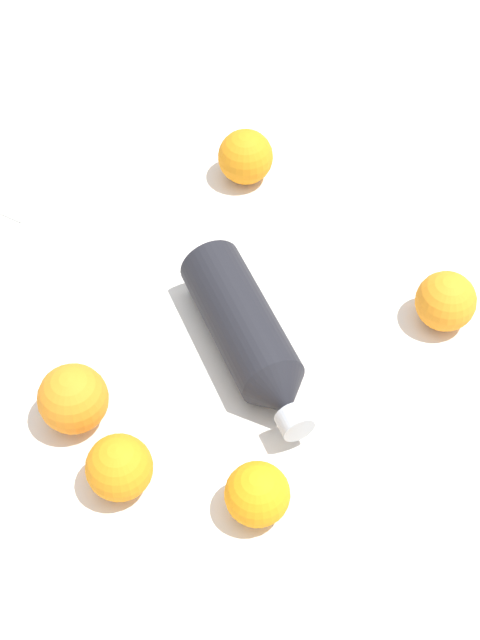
{
  "coord_description": "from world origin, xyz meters",
  "views": [
    {
      "loc": [
        0.23,
        -0.68,
        0.91
      ],
      "look_at": [
        -0.01,
        -0.04,
        0.04
      ],
      "focal_mm": 53.04,
      "sensor_mm": 36.0,
      "label": 1
    }
  ],
  "objects_px": {
    "orange_2": "(73,399)",
    "orange_4": "(446,301)",
    "water_bottle": "(248,335)",
    "orange_3": "(257,494)",
    "orange_0": "(245,157)",
    "folded_napkin": "(9,175)",
    "orange_1": "(119,468)"
  },
  "relations": [
    {
      "from": "orange_1",
      "to": "folded_napkin",
      "type": "xyz_separation_m",
      "value": [
        -0.35,
        0.38,
        -0.03
      ]
    },
    {
      "from": "orange_2",
      "to": "water_bottle",
      "type": "bearing_deg",
      "value": 45.26
    },
    {
      "from": "orange_0",
      "to": "orange_3",
      "type": "height_order",
      "value": "orange_0"
    },
    {
      "from": "orange_0",
      "to": "orange_2",
      "type": "height_order",
      "value": "orange_2"
    },
    {
      "from": "orange_4",
      "to": "orange_1",
      "type": "bearing_deg",
      "value": -128.27
    },
    {
      "from": "water_bottle",
      "to": "orange_4",
      "type": "distance_m",
      "value": 0.24
    },
    {
      "from": "orange_4",
      "to": "folded_napkin",
      "type": "xyz_separation_m",
      "value": [
        -0.62,
        0.04,
        -0.03
      ]
    },
    {
      "from": "orange_3",
      "to": "folded_napkin",
      "type": "distance_m",
      "value": 0.61
    },
    {
      "from": "orange_4",
      "to": "folded_napkin",
      "type": "distance_m",
      "value": 0.62
    },
    {
      "from": "water_bottle",
      "to": "orange_1",
      "type": "relative_size",
      "value": 3.2
    },
    {
      "from": "water_bottle",
      "to": "orange_2",
      "type": "relative_size",
      "value": 2.91
    },
    {
      "from": "orange_0",
      "to": "orange_1",
      "type": "bearing_deg",
      "value": -85.05
    },
    {
      "from": "orange_0",
      "to": "orange_1",
      "type": "height_order",
      "value": "orange_0"
    },
    {
      "from": "orange_3",
      "to": "orange_4",
      "type": "distance_m",
      "value": 0.34
    },
    {
      "from": "orange_0",
      "to": "folded_napkin",
      "type": "height_order",
      "value": "orange_0"
    },
    {
      "from": "orange_0",
      "to": "orange_1",
      "type": "distance_m",
      "value": 0.5
    },
    {
      "from": "water_bottle",
      "to": "orange_3",
      "type": "relative_size",
      "value": 3.33
    },
    {
      "from": "orange_0",
      "to": "water_bottle",
      "type": "bearing_deg",
      "value": -69.01
    },
    {
      "from": "orange_1",
      "to": "folded_napkin",
      "type": "distance_m",
      "value": 0.52
    },
    {
      "from": "orange_3",
      "to": "orange_1",
      "type": "bearing_deg",
      "value": -171.25
    },
    {
      "from": "water_bottle",
      "to": "orange_0",
      "type": "bearing_deg",
      "value": 157.55
    },
    {
      "from": "orange_3",
      "to": "folded_napkin",
      "type": "height_order",
      "value": "orange_3"
    },
    {
      "from": "orange_1",
      "to": "orange_2",
      "type": "xyz_separation_m",
      "value": [
        -0.08,
        0.06,
        0.0
      ]
    },
    {
      "from": "orange_0",
      "to": "orange_3",
      "type": "relative_size",
      "value": 1.1
    },
    {
      "from": "orange_2",
      "to": "orange_4",
      "type": "bearing_deg",
      "value": 38.79
    },
    {
      "from": "orange_0",
      "to": "orange_2",
      "type": "bearing_deg",
      "value": -95.25
    },
    {
      "from": "orange_1",
      "to": "orange_3",
      "type": "bearing_deg",
      "value": 8.75
    },
    {
      "from": "water_bottle",
      "to": "folded_napkin",
      "type": "bearing_deg",
      "value": -155.62
    },
    {
      "from": "orange_2",
      "to": "orange_4",
      "type": "height_order",
      "value": "orange_2"
    },
    {
      "from": "orange_3",
      "to": "folded_napkin",
      "type": "bearing_deg",
      "value": 144.3
    },
    {
      "from": "orange_2",
      "to": "orange_4",
      "type": "xyz_separation_m",
      "value": [
        0.35,
        0.28,
        -0.0
      ]
    },
    {
      "from": "water_bottle",
      "to": "folded_napkin",
      "type": "distance_m",
      "value": 0.45
    }
  ]
}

